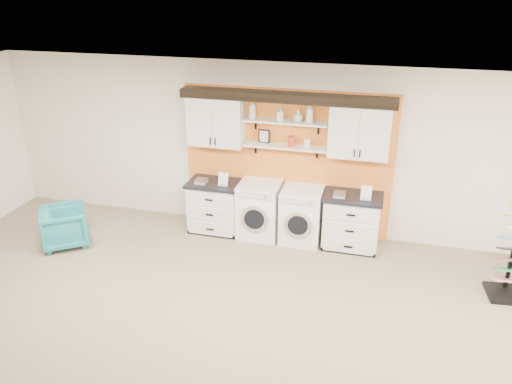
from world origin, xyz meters
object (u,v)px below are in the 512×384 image
(base_cabinet_right, at_px, (351,221))
(armchair, at_px, (65,226))
(dryer, at_px, (302,215))
(base_cabinet_left, at_px, (216,206))
(washer, at_px, (260,209))

(base_cabinet_right, xyz_separation_m, armchair, (-4.43, -1.11, -0.13))
(base_cabinet_right, distance_m, dryer, 0.79)
(base_cabinet_left, xyz_separation_m, washer, (0.77, -0.00, 0.03))
(base_cabinet_left, bearing_deg, washer, -0.26)
(base_cabinet_right, distance_m, armchair, 4.56)
(washer, bearing_deg, armchair, -159.39)
(armchair, bearing_deg, dryer, -108.46)
(base_cabinet_left, distance_m, base_cabinet_right, 2.26)
(base_cabinet_left, relative_size, base_cabinet_right, 0.98)
(base_cabinet_left, height_order, armchair, base_cabinet_left)
(base_cabinet_right, xyz_separation_m, washer, (-1.49, -0.00, 0.02))
(dryer, bearing_deg, armchair, -163.12)
(dryer, bearing_deg, base_cabinet_left, 179.87)
(washer, height_order, dryer, washer)
(dryer, height_order, armchair, dryer)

